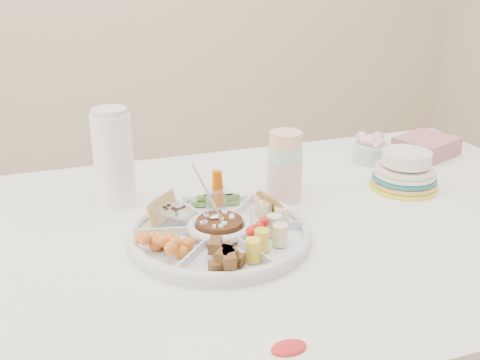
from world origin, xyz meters
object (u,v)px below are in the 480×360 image
object	(u,v)px
dining_table	(293,350)
thermos	(113,157)
party_tray	(220,230)
plate_stack	(405,168)

from	to	relation	value
dining_table	thermos	bearing A→B (deg)	150.86
dining_table	party_tray	bearing A→B (deg)	-168.54
plate_stack	party_tray	bearing A→B (deg)	-168.07
plate_stack	dining_table	bearing A→B (deg)	-167.78
thermos	plate_stack	distance (m)	0.74
dining_table	plate_stack	bearing A→B (deg)	12.22
party_tray	thermos	distance (m)	0.33
party_tray	thermos	xyz separation A→B (m)	(-0.18, 0.26, 0.10)
dining_table	party_tray	size ratio (longest dim) A/B	4.00
thermos	dining_table	bearing A→B (deg)	-29.14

